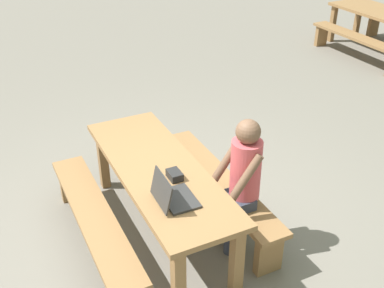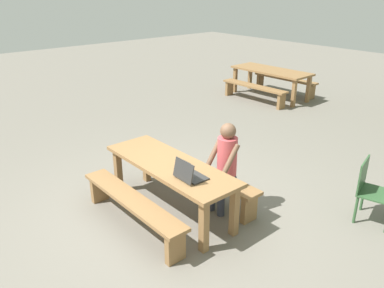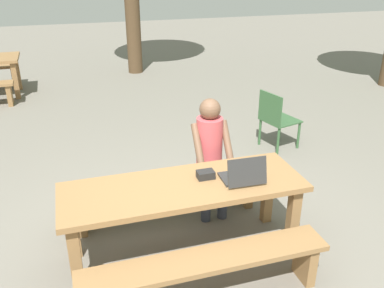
% 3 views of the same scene
% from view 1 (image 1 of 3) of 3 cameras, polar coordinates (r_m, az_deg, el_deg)
% --- Properties ---
extents(ground_plane, '(30.00, 30.00, 0.00)m').
position_cam_1_polar(ground_plane, '(4.57, -3.71, -10.35)').
color(ground_plane, slate).
extents(picnic_table_front, '(2.08, 0.70, 0.71)m').
position_cam_1_polar(picnic_table_front, '(4.20, -3.99, -4.04)').
color(picnic_table_front, olive).
rests_on(picnic_table_front, ground).
extents(bench_near, '(1.93, 0.30, 0.42)m').
position_cam_1_polar(bench_near, '(4.22, -11.59, -9.20)').
color(bench_near, olive).
rests_on(bench_near, ground).
extents(bench_far, '(1.93, 0.30, 0.42)m').
position_cam_1_polar(bench_far, '(4.58, 3.23, -5.07)').
color(bench_far, olive).
rests_on(bench_far, ground).
extents(laptop, '(0.35, 0.31, 0.26)m').
position_cam_1_polar(laptop, '(3.69, -2.41, -6.18)').
color(laptop, '#2D2D2D').
rests_on(laptop, picnic_table_front).
extents(small_pouch, '(0.15, 0.10, 0.07)m').
position_cam_1_polar(small_pouch, '(3.97, -2.10, -3.74)').
color(small_pouch, black).
rests_on(small_pouch, picnic_table_front).
extents(person_seated, '(0.37, 0.39, 1.24)m').
position_cam_1_polar(person_seated, '(4.03, 5.92, -3.98)').
color(person_seated, '#333847').
rests_on(person_seated, ground).
extents(bench_mid_south, '(1.95, 0.34, 0.43)m').
position_cam_1_polar(bench_mid_south, '(8.99, 19.08, 11.60)').
color(bench_mid_south, olive).
rests_on(bench_mid_south, ground).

